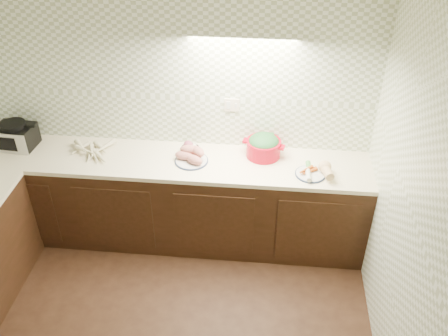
# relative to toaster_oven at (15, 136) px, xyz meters

# --- Properties ---
(room) EXTENTS (3.60, 3.60, 2.60)m
(room) POSITION_rel_toaster_oven_xyz_m (1.41, -1.58, 0.61)
(room) COLOR black
(room) RESTS_ON ground
(counter) EXTENTS (3.60, 3.60, 0.90)m
(counter) POSITION_rel_toaster_oven_xyz_m (0.73, -0.90, -0.56)
(counter) COLOR black
(counter) RESTS_ON ground
(toaster_oven) EXTENTS (0.36, 0.29, 0.24)m
(toaster_oven) POSITION_rel_toaster_oven_xyz_m (0.00, 0.00, 0.00)
(toaster_oven) COLOR black
(toaster_oven) RESTS_ON counter
(parsnip_pile) EXTENTS (0.38, 0.37, 0.08)m
(parsnip_pile) POSITION_rel_toaster_oven_xyz_m (0.70, -0.05, -0.08)
(parsnip_pile) COLOR beige
(parsnip_pile) RESTS_ON counter
(sweet_potato_plate) EXTENTS (0.31, 0.30, 0.13)m
(sweet_potato_plate) POSITION_rel_toaster_oven_xyz_m (1.63, -0.08, -0.06)
(sweet_potato_plate) COLOR #192543
(sweet_potato_plate) RESTS_ON counter
(onion_bowl) EXTENTS (0.16, 0.16, 0.13)m
(onion_bowl) POSITION_rel_toaster_oven_xyz_m (1.60, 0.04, -0.07)
(onion_bowl) COLOR black
(onion_bowl) RESTS_ON counter
(dutch_oven) EXTENTS (0.38, 0.37, 0.21)m
(dutch_oven) POSITION_rel_toaster_oven_xyz_m (2.26, 0.07, -0.01)
(dutch_oven) COLOR #B60117
(dutch_oven) RESTS_ON counter
(veg_plate) EXTENTS (0.32, 0.29, 0.12)m
(veg_plate) POSITION_rel_toaster_oven_xyz_m (2.72, -0.17, -0.07)
(veg_plate) COLOR #192543
(veg_plate) RESTS_ON counter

